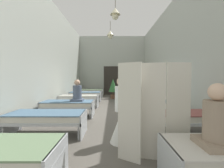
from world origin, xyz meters
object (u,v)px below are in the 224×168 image
nurse_near_aisle (121,119)px  bed_left_row_5 (89,91)px  potted_plant (113,86)px  privacy_screen (153,112)px  bed_left_row_1 (47,118)px  bed_right_row_3 (145,98)px  bed_left_row_4 (85,94)px  bed_right_row_5 (134,91)px  bed_right_row_4 (139,94)px  bed_right_row_1 (178,118)px  bed_right_row_2 (156,105)px  bed_left_row_2 (68,105)px  patient_seated_secondary (216,123)px  patient_seated_primary (77,93)px  bed_left_row_3 (79,98)px

nurse_near_aisle → bed_left_row_5: bearing=152.5°
potted_plant → privacy_screen: bearing=-85.4°
privacy_screen → bed_left_row_1: bearing=165.9°
bed_right_row_3 → bed_left_row_4: same height
bed_left_row_1 → potted_plant: size_ratio=1.38×
bed_left_row_5 → bed_right_row_5: size_ratio=1.00×
bed_right_row_3 → bed_right_row_4: (0.00, 1.87, 0.00)m
bed_right_row_1 → bed_right_row_2: size_ratio=1.00×
bed_left_row_4 → potted_plant: 2.12m
bed_right_row_2 → bed_right_row_3: 1.87m
bed_right_row_1 → bed_left_row_2: size_ratio=1.00×
bed_left_row_5 → bed_right_row_4: bearing=-29.5°
bed_right_row_2 → patient_seated_secondary: patient_seated_secondary is taller
patient_seated_secondary → privacy_screen: size_ratio=0.47×
bed_left_row_1 → nurse_near_aisle: nurse_near_aisle is taller
bed_right_row_1 → bed_right_row_5: same height
bed_right_row_1 → privacy_screen: (-0.95, -1.21, 0.41)m
bed_right_row_5 → nurse_near_aisle: size_ratio=1.28×
nurse_near_aisle → bed_right_row_3: bearing=120.3°
bed_right_row_2 → patient_seated_secondary: bearing=-95.3°
bed_right_row_2 → potted_plant: size_ratio=1.38×
bed_right_row_3 → bed_left_row_1: bearing=-131.5°
patient_seated_secondary → bed_right_row_2: bearing=84.7°
nurse_near_aisle → potted_plant: bearing=140.5°
nurse_near_aisle → patient_seated_primary: size_ratio=1.86×
bed_left_row_3 → privacy_screen: bearing=-64.5°
patient_seated_primary → bed_right_row_5: bearing=62.2°
bed_right_row_4 → bed_right_row_5: bearing=90.0°
bed_left_row_1 → potted_plant: 7.01m
potted_plant → privacy_screen: size_ratio=0.81×
nurse_near_aisle → privacy_screen: bearing=-7.1°
bed_right_row_4 → bed_left_row_5: bearing=150.5°
bed_right_row_4 → nurse_near_aisle: bearing=-103.4°
bed_right_row_4 → potted_plant: size_ratio=1.38×
potted_plant → privacy_screen: 8.02m
bed_right_row_4 → bed_left_row_5: (-3.31, 1.87, 0.00)m
bed_left_row_2 → privacy_screen: privacy_screen is taller
patient_seated_primary → privacy_screen: bearing=-57.0°
bed_left_row_5 → bed_right_row_2: bearing=-59.5°
bed_right_row_1 → potted_plant: potted_plant is taller
bed_right_row_3 → bed_left_row_5: size_ratio=1.00×
bed_right_row_3 → bed_right_row_5: bearing=90.0°
bed_left_row_5 → bed_right_row_3: bearing=-48.5°
potted_plant → patient_seated_primary: bearing=-105.5°
patient_seated_secondary → bed_left_row_3: bearing=117.5°
bed_left_row_3 → patient_seated_secondary: 6.41m
nurse_near_aisle → bed_left_row_1: bearing=-144.5°
bed_left_row_3 → patient_seated_secondary: bearing=-62.5°
bed_right_row_5 → nurse_near_aisle: bearing=-100.4°
bed_right_row_3 → potted_plant: size_ratio=1.38×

